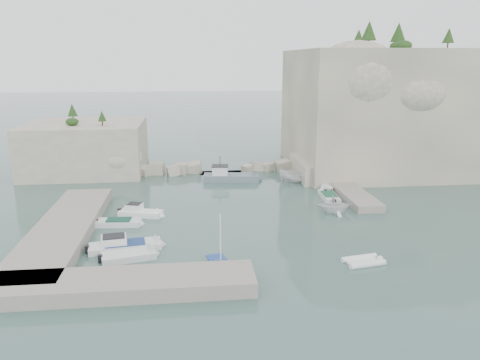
{
  "coord_description": "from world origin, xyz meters",
  "views": [
    {
      "loc": [
        -5.29,
        -42.75,
        15.67
      ],
      "look_at": [
        0.0,
        6.0,
        3.0
      ],
      "focal_mm": 35.0,
      "sensor_mm": 36.0,
      "label": 1
    }
  ],
  "objects": [
    {
      "name": "tender_east_c",
      "position": [
        11.5,
        11.43,
        0.0
      ],
      "size": [
        3.13,
        4.73,
        0.7
      ],
      "primitive_type": null,
      "rotation": [
        0.0,
        0.0,
        1.17
      ],
      "color": "white",
      "rests_on": "ground"
    },
    {
      "name": "cliff_east",
      "position": [
        23.0,
        23.0,
        8.5
      ],
      "size": [
        26.0,
        22.0,
        17.0
      ],
      "primitive_type": "cube",
      "color": "beige",
      "rests_on": "ground"
    },
    {
      "name": "motorboat_b",
      "position": [
        -10.54,
        3.94,
        0.0
      ],
      "size": [
        5.13,
        2.94,
        1.4
      ],
      "primitive_type": null,
      "rotation": [
        0.0,
        0.0,
        -0.29
      ],
      "color": "white",
      "rests_on": "ground"
    },
    {
      "name": "outcrop_west",
      "position": [
        -20.0,
        25.0,
        3.5
      ],
      "size": [
        16.0,
        14.0,
        7.0
      ],
      "primitive_type": "cube",
      "color": "beige",
      "rests_on": "ground"
    },
    {
      "name": "inflatable_dinghy",
      "position": [
        8.11,
        -9.78,
        0.0
      ],
      "size": [
        3.6,
        2.21,
        0.44
      ],
      "primitive_type": null,
      "rotation": [
        0.0,
        0.0,
        0.18
      ],
      "color": "white",
      "rests_on": "ground"
    },
    {
      "name": "tender_east_a",
      "position": [
        9.67,
        2.83,
        0.0
      ],
      "size": [
        3.91,
        3.43,
        1.97
      ],
      "primitive_type": "imported",
      "rotation": [
        0.0,
        0.0,
        1.51
      ],
      "color": "white",
      "rests_on": "ground"
    },
    {
      "name": "tender_east_d",
      "position": [
        8.65,
        15.43,
        0.0
      ],
      "size": [
        5.44,
        3.67,
        1.97
      ],
      "primitive_type": "imported",
      "rotation": [
        0.0,
        0.0,
        1.19
      ],
      "color": "white",
      "rests_on": "ground"
    },
    {
      "name": "quay_south",
      "position": [
        -10.0,
        -12.5,
        0.55
      ],
      "size": [
        18.0,
        4.0,
        1.1
      ],
      "primitive_type": "cube",
      "color": "#9E9689",
      "rests_on": "ground"
    },
    {
      "name": "motorboat_e",
      "position": [
        -10.48,
        -6.89,
        0.0
      ],
      "size": [
        5.0,
        2.97,
        0.7
      ],
      "primitive_type": null,
      "rotation": [
        0.0,
        0.0,
        0.24
      ],
      "color": "silver",
      "rests_on": "ground"
    },
    {
      "name": "quay_west",
      "position": [
        -17.0,
        -1.0,
        0.55
      ],
      "size": [
        5.0,
        24.0,
        1.1
      ],
      "primitive_type": "cube",
      "color": "#9E9689",
      "rests_on": "ground"
    },
    {
      "name": "rowboat",
      "position": [
        -3.2,
        -9.77,
        0.0
      ],
      "size": [
        4.73,
        3.85,
        0.86
      ],
      "primitive_type": "imported",
      "rotation": [
        0.0,
        0.0,
        1.8
      ],
      "color": "silver",
      "rests_on": "ground"
    },
    {
      "name": "vegetation",
      "position": [
        17.83,
        24.4,
        17.93
      ],
      "size": [
        53.48,
        13.88,
        13.4
      ],
      "color": "#1E4219",
      "rests_on": "ground"
    },
    {
      "name": "tender_east_b",
      "position": [
        10.57,
        7.76,
        0.0
      ],
      "size": [
        1.94,
        5.07,
        0.7
      ],
      "primitive_type": null,
      "rotation": [
        0.0,
        0.0,
        1.52
      ],
      "color": "silver",
      "rests_on": "ground"
    },
    {
      "name": "motorboat_c",
      "position": [
        -12.38,
        1.25,
        0.0
      ],
      "size": [
        4.71,
        2.0,
        0.7
      ],
      "primitive_type": null,
      "rotation": [
        0.0,
        0.0,
        -0.07
      ],
      "color": "silver",
      "rests_on": "ground"
    },
    {
      "name": "motorboat_d",
      "position": [
        -11.0,
        -4.87,
        0.0
      ],
      "size": [
        6.79,
        2.94,
        1.4
      ],
      "primitive_type": null,
      "rotation": [
        0.0,
        0.0,
        0.15
      ],
      "color": "silver",
      "rests_on": "ground"
    },
    {
      "name": "ledge_east",
      "position": [
        13.5,
        10.0,
        0.4
      ],
      "size": [
        3.0,
        16.0,
        0.8
      ],
      "primitive_type": "cube",
      "color": "#9E9689",
      "rests_on": "ground"
    },
    {
      "name": "ground",
      "position": [
        0.0,
        0.0,
        0.0
      ],
      "size": [
        400.0,
        400.0,
        0.0
      ],
      "primitive_type": "plane",
      "color": "#406059",
      "rests_on": "ground"
    },
    {
      "name": "rowboat_mast",
      "position": [
        -3.2,
        -9.77,
        2.53
      ],
      "size": [
        0.1,
        0.1,
        4.2
      ],
      "primitive_type": "cylinder",
      "color": "white",
      "rests_on": "rowboat"
    },
    {
      "name": "breakwater",
      "position": [
        -1.0,
        22.0,
        0.7
      ],
      "size": [
        28.0,
        3.0,
        1.4
      ],
      "primitive_type": "cube",
      "color": "beige",
      "rests_on": "ground"
    },
    {
      "name": "cliff_terrace",
      "position": [
        13.0,
        18.0,
        1.25
      ],
      "size": [
        8.0,
        10.0,
        2.5
      ],
      "primitive_type": "cube",
      "color": "beige",
      "rests_on": "ground"
    },
    {
      "name": "work_boat",
      "position": [
        0.02,
        17.36,
        0.0
      ],
      "size": [
        8.15,
        3.23,
        2.2
      ],
      "primitive_type": null,
      "rotation": [
        0.0,
        0.0,
        -0.11
      ],
      "color": "slate",
      "rests_on": "ground"
    }
  ]
}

